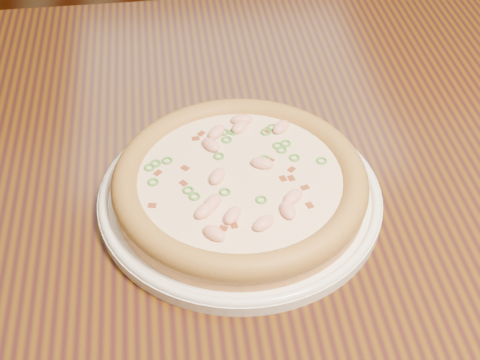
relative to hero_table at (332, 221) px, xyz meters
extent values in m
plane|color=black|center=(0.20, 0.68, -0.65)|extent=(9.00, 9.00, 0.00)
cube|color=black|center=(0.00, 0.00, 0.08)|extent=(1.20, 0.80, 0.04)
cylinder|color=white|center=(-0.12, -0.05, 0.10)|extent=(0.30, 0.30, 0.01)
torus|color=white|center=(-0.12, -0.05, 0.11)|extent=(0.29, 0.29, 0.01)
cylinder|color=#C68240|center=(-0.12, -0.05, 0.12)|extent=(0.26, 0.26, 0.02)
torus|color=#B5843E|center=(-0.12, -0.05, 0.13)|extent=(0.26, 0.26, 0.03)
cylinder|color=beige|center=(-0.12, -0.05, 0.13)|extent=(0.21, 0.21, 0.00)
ellipsoid|color=#F2B29E|center=(-0.07, 0.02, 0.14)|extent=(0.03, 0.03, 0.01)
ellipsoid|color=#F2B29E|center=(-0.14, 0.02, 0.14)|extent=(0.03, 0.03, 0.01)
ellipsoid|color=#F2B29E|center=(-0.08, -0.11, 0.14)|extent=(0.02, 0.03, 0.01)
ellipsoid|color=#F2B29E|center=(-0.11, -0.12, 0.14)|extent=(0.03, 0.03, 0.01)
ellipsoid|color=#F2B29E|center=(-0.16, -0.10, 0.14)|extent=(0.03, 0.03, 0.01)
ellipsoid|color=#F2B29E|center=(-0.15, -0.13, 0.14)|extent=(0.03, 0.03, 0.01)
ellipsoid|color=#F2B29E|center=(-0.13, -0.11, 0.14)|extent=(0.02, 0.03, 0.01)
ellipsoid|color=#F2B29E|center=(-0.15, -0.09, 0.14)|extent=(0.03, 0.03, 0.01)
ellipsoid|color=#F2B29E|center=(-0.11, 0.04, 0.14)|extent=(0.02, 0.01, 0.01)
ellipsoid|color=#F2B29E|center=(-0.10, -0.04, 0.14)|extent=(0.03, 0.02, 0.01)
ellipsoid|color=#F2B29E|center=(-0.11, 0.03, 0.14)|extent=(0.03, 0.03, 0.01)
ellipsoid|color=#F2B29E|center=(-0.07, -0.09, 0.14)|extent=(0.03, 0.03, 0.01)
ellipsoid|color=#F2B29E|center=(-0.14, 0.00, 0.14)|extent=(0.02, 0.03, 0.01)
ellipsoid|color=#F2B29E|center=(-0.14, -0.05, 0.14)|extent=(0.02, 0.03, 0.01)
cube|color=maroon|center=(-0.08, -0.11, 0.13)|extent=(0.01, 0.01, 0.00)
cube|color=maroon|center=(-0.20, -0.03, 0.13)|extent=(0.01, 0.01, 0.00)
cube|color=maroon|center=(-0.18, -0.05, 0.13)|extent=(0.01, 0.01, 0.00)
cube|color=maroon|center=(-0.06, -0.10, 0.13)|extent=(0.01, 0.01, 0.00)
cube|color=maroon|center=(-0.15, 0.02, 0.13)|extent=(0.01, 0.01, 0.00)
cube|color=maroon|center=(-0.08, -0.06, 0.13)|extent=(0.01, 0.01, 0.00)
cube|color=maroon|center=(-0.08, 0.02, 0.13)|extent=(0.01, 0.01, 0.00)
cube|color=maroon|center=(-0.07, -0.06, 0.13)|extent=(0.01, 0.01, 0.00)
cube|color=maroon|center=(-0.09, -0.03, 0.13)|extent=(0.01, 0.01, 0.00)
cube|color=maroon|center=(-0.07, -0.05, 0.13)|extent=(0.01, 0.01, 0.00)
cube|color=maroon|center=(-0.17, -0.03, 0.13)|extent=(0.01, 0.01, 0.00)
cube|color=maroon|center=(-0.21, -0.08, 0.13)|extent=(0.01, 0.01, 0.00)
cube|color=maroon|center=(-0.14, -0.12, 0.13)|extent=(0.01, 0.01, 0.00)
cube|color=maroon|center=(-0.06, -0.08, 0.13)|extent=(0.01, 0.01, 0.00)
cube|color=maroon|center=(-0.16, 0.02, 0.13)|extent=(0.01, 0.01, 0.00)
cube|color=maroon|center=(-0.13, -0.12, 0.13)|extent=(0.01, 0.01, 0.00)
torus|color=#428A30|center=(-0.10, -0.09, 0.13)|extent=(0.01, 0.01, 0.00)
torus|color=#428A30|center=(-0.14, -0.07, 0.13)|extent=(0.02, 0.02, 0.00)
torus|color=#428A30|center=(-0.07, -0.01, 0.13)|extent=(0.02, 0.02, 0.00)
torus|color=#428A30|center=(-0.03, -0.04, 0.13)|extent=(0.01, 0.01, 0.00)
torus|color=#428A30|center=(-0.17, -0.06, 0.13)|extent=(0.01, 0.01, 0.00)
torus|color=#428A30|center=(-0.13, 0.01, 0.13)|extent=(0.02, 0.02, 0.00)
torus|color=#428A30|center=(-0.14, -0.02, 0.13)|extent=(0.01, 0.01, 0.00)
torus|color=#428A30|center=(-0.08, 0.02, 0.13)|extent=(0.02, 0.02, 0.00)
torus|color=#428A30|center=(-0.17, -0.07, 0.13)|extent=(0.01, 0.01, 0.00)
torus|color=#428A30|center=(-0.21, -0.03, 0.13)|extent=(0.02, 0.02, 0.00)
torus|color=#428A30|center=(-0.07, 0.02, 0.13)|extent=(0.02, 0.02, 0.00)
torus|color=#428A30|center=(-0.06, -0.03, 0.13)|extent=(0.01, 0.01, 0.00)
torus|color=#428A30|center=(-0.20, -0.02, 0.13)|extent=(0.02, 0.02, 0.00)
torus|color=#428A30|center=(-0.12, 0.02, 0.13)|extent=(0.02, 0.02, 0.00)
torus|color=#428A30|center=(-0.06, 0.00, 0.13)|extent=(0.02, 0.02, 0.00)
torus|color=#428A30|center=(-0.19, -0.02, 0.13)|extent=(0.01, 0.01, 0.00)
torus|color=#428A30|center=(-0.13, 0.02, 0.13)|extent=(0.02, 0.02, 0.00)
torus|color=#428A30|center=(-0.07, -0.01, 0.13)|extent=(0.02, 0.02, 0.00)
torus|color=#428A30|center=(-0.09, -0.03, 0.13)|extent=(0.02, 0.02, 0.00)
torus|color=#428A30|center=(-0.21, -0.05, 0.13)|extent=(0.01, 0.01, 0.00)
camera|label=1|loc=(-0.18, -0.55, 0.60)|focal=50.00mm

